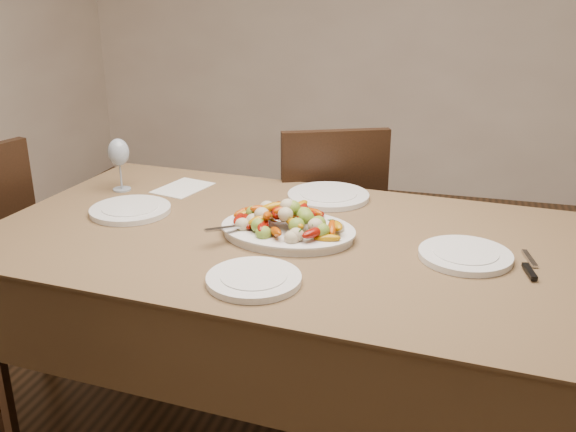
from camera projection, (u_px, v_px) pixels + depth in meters
The scene contains 12 objects.
dining_table at pixel (288, 343), 2.08m from camera, with size 1.84×1.04×0.76m, color brown.
chair_far at pixel (324, 228), 2.77m from camera, with size 0.42×0.42×0.95m, color black, non-canonical shape.
serving_platter at pixel (288, 232), 1.94m from camera, with size 0.40×0.30×0.02m, color white.
roasted_vegetables at pixel (288, 215), 1.92m from camera, with size 0.33×0.22×0.09m, color #720C04, non-canonical shape.
serving_spoon at pixel (263, 223), 1.91m from camera, with size 0.28×0.06×0.03m, color #9EA0A8, non-canonical shape.
plate_left at pixel (130, 210), 2.13m from camera, with size 0.27×0.27×0.02m, color white.
plate_right at pixel (465, 256), 1.79m from camera, with size 0.26×0.26×0.02m, color white.
plate_far at pixel (328, 196), 2.27m from camera, with size 0.29×0.29×0.02m, color white.
plate_near at pixel (254, 280), 1.65m from camera, with size 0.25×0.25×0.02m, color white.
wine_glass at pixel (120, 163), 2.32m from camera, with size 0.08×0.08×0.20m, color #8C99A5, non-canonical shape.
menu_card at pixel (183, 188), 2.38m from camera, with size 0.15×0.21×0.00m, color silver.
table_knife at pixel (529, 266), 1.73m from camera, with size 0.02×0.20×0.01m, color #9EA0A8, non-canonical shape.
Camera 1 is at (0.30, -1.57, 1.50)m, focal length 40.00 mm.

